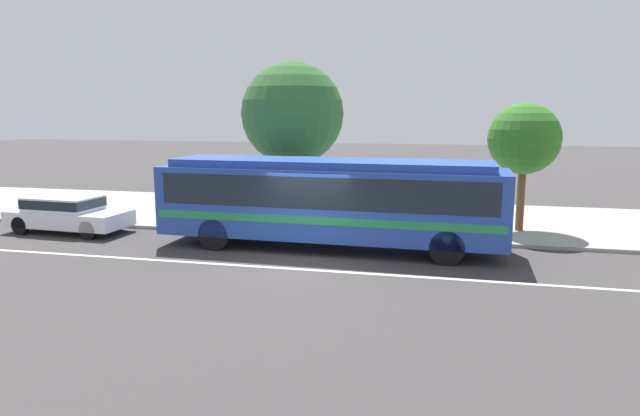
# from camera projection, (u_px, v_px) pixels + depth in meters

# --- Properties ---
(ground_plane) EXTENTS (120.00, 120.00, 0.00)m
(ground_plane) POSITION_uv_depth(u_px,v_px,m) (303.00, 262.00, 16.39)
(ground_plane) COLOR #3C3839
(sidewalk_slab) EXTENTS (60.00, 8.00, 0.12)m
(sidewalk_slab) POSITION_uv_depth(u_px,v_px,m) (347.00, 216.00, 23.20)
(sidewalk_slab) COLOR #999594
(sidewalk_slab) RESTS_ON ground_plane
(lane_stripe_center) EXTENTS (56.00, 0.16, 0.01)m
(lane_stripe_center) POSITION_uv_depth(u_px,v_px,m) (296.00, 269.00, 15.62)
(lane_stripe_center) COLOR silver
(lane_stripe_center) RESTS_ON ground_plane
(transit_bus) EXTENTS (10.80, 2.74, 2.81)m
(transit_bus) POSITION_uv_depth(u_px,v_px,m) (330.00, 197.00, 17.71)
(transit_bus) COLOR #2547A9
(transit_bus) RESTS_ON ground_plane
(sedan_behind_bus) EXTENTS (4.36, 2.03, 1.29)m
(sedan_behind_bus) POSITION_uv_depth(u_px,v_px,m) (67.00, 212.00, 20.27)
(sedan_behind_bus) COLOR white
(sedan_behind_bus) RESTS_ON ground_plane
(pedestrian_waiting_near_sign) EXTENTS (0.39, 0.39, 1.67)m
(pedestrian_waiting_near_sign) POSITION_uv_depth(u_px,v_px,m) (271.00, 196.00, 21.74)
(pedestrian_waiting_near_sign) COLOR #2E2E50
(pedestrian_waiting_near_sign) RESTS_ON sidewalk_slab
(bus_stop_sign) EXTENTS (0.16, 0.43, 2.32)m
(bus_stop_sign) POSITION_uv_depth(u_px,v_px,m) (438.00, 192.00, 18.89)
(bus_stop_sign) COLOR gray
(bus_stop_sign) RESTS_ON sidewalk_slab
(street_tree_near_stop) EXTENTS (3.86, 3.86, 6.00)m
(street_tree_near_stop) POSITION_uv_depth(u_px,v_px,m) (292.00, 114.00, 21.35)
(street_tree_near_stop) COLOR brown
(street_tree_near_stop) RESTS_ON sidewalk_slab
(street_tree_mid_block) EXTENTS (2.48, 2.48, 4.47)m
(street_tree_mid_block) POSITION_uv_depth(u_px,v_px,m) (524.00, 139.00, 19.63)
(street_tree_mid_block) COLOR brown
(street_tree_mid_block) RESTS_ON sidewalk_slab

